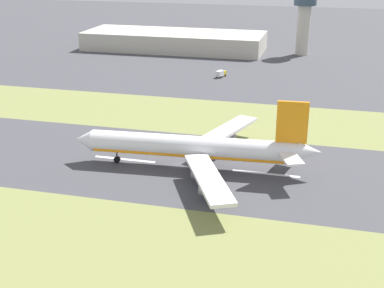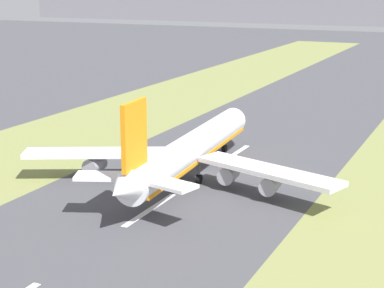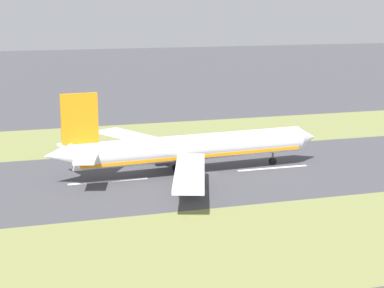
{
  "view_description": "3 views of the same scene",
  "coord_description": "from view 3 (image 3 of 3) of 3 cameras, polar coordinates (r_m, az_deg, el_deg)",
  "views": [
    {
      "loc": [
        -130.83,
        -37.57,
        57.69
      ],
      "look_at": [
        -1.27,
        -3.94,
        7.0
      ],
      "focal_mm": 50.0,
      "sensor_mm": 36.0,
      "label": 1
    },
    {
      "loc": [
        50.91,
        -116.26,
        38.62
      ],
      "look_at": [
        -1.27,
        -3.94,
        7.0
      ],
      "focal_mm": 60.0,
      "sensor_mm": 36.0,
      "label": 2
    },
    {
      "loc": [
        137.75,
        -46.1,
        39.57
      ],
      "look_at": [
        -1.27,
        -3.94,
        7.0
      ],
      "focal_mm": 60.0,
      "sensor_mm": 36.0,
      "label": 3
    }
  ],
  "objects": [
    {
      "name": "grass_median_east",
      "position": [
        110.88,
        9.02,
        -8.43
      ],
      "size": [
        40.0,
        600.0,
        0.01
      ],
      "primitive_type": "cube",
      "color": "olive",
      "rests_on": "ground"
    },
    {
      "name": "ground_plane",
      "position": [
        150.56,
        1.58,
        -2.61
      ],
      "size": [
        800.0,
        800.0,
        0.0
      ],
      "primitive_type": "plane",
      "color": "#424247"
    },
    {
      "name": "airplane_main_jet",
      "position": [
        148.44,
        -0.69,
        -0.43
      ],
      "size": [
        63.97,
        67.22,
        20.2
      ],
      "color": "white",
      "rests_on": "ground"
    },
    {
      "name": "grass_median_west",
      "position": [
        192.59,
        -2.65,
        0.77
      ],
      "size": [
        40.0,
        600.0,
        0.01
      ],
      "primitive_type": "cube",
      "color": "olive",
      "rests_on": "ground"
    },
    {
      "name": "centreline_dash_mid",
      "position": [
        145.02,
        -7.45,
        -3.3
      ],
      "size": [
        1.2,
        18.0,
        0.01
      ],
      "primitive_type": "cube",
      "color": "silver",
      "rests_on": "ground"
    },
    {
      "name": "centreline_dash_far",
      "position": [
        156.22,
        7.18,
        -2.14
      ],
      "size": [
        1.2,
        18.0,
        0.01
      ],
      "primitive_type": "cube",
      "color": "silver",
      "rests_on": "ground"
    }
  ]
}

